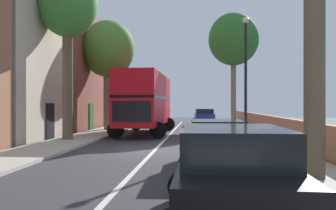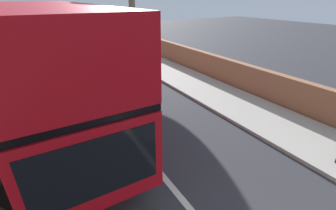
{
  "view_description": "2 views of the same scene",
  "coord_description": "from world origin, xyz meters",
  "px_view_note": "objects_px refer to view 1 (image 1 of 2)",
  "views": [
    {
      "loc": [
        1.93,
        -16.14,
        2.03
      ],
      "look_at": [
        0.22,
        4.47,
        2.0
      ],
      "focal_mm": 39.18,
      "sensor_mm": 36.0,
      "label": 1
    },
    {
      "loc": [
        -2.29,
        0.58,
        4.25
      ],
      "look_at": [
        1.24,
        6.46,
        1.02
      ],
      "focal_mm": 24.74,
      "sensor_mm": 36.0,
      "label": 2
    }
  ],
  "objects_px": {
    "street_tree_left_2": "(108,50)",
    "parked_car_black_right_0": "(233,170)",
    "lamppost_right": "(246,69)",
    "street_tree_right_3": "(233,40)",
    "street_tree_left_0": "(68,8)",
    "parked_car_blue_right_3": "(204,116)",
    "parked_car_black_right_2": "(216,140)",
    "double_decker_bus": "(145,100)"
  },
  "relations": [
    {
      "from": "street_tree_right_3",
      "to": "lamppost_right",
      "type": "height_order",
      "value": "street_tree_right_3"
    },
    {
      "from": "parked_car_black_right_0",
      "to": "street_tree_left_2",
      "type": "xyz_separation_m",
      "value": [
        -7.5,
        21.51,
        5.27
      ]
    },
    {
      "from": "street_tree_right_3",
      "to": "street_tree_left_2",
      "type": "bearing_deg",
      "value": -146.41
    },
    {
      "from": "double_decker_bus",
      "to": "parked_car_black_right_2",
      "type": "xyz_separation_m",
      "value": [
        4.2,
        -13.03,
        -1.46
      ]
    },
    {
      "from": "lamppost_right",
      "to": "double_decker_bus",
      "type": "bearing_deg",
      "value": 133.68
    },
    {
      "from": "street_tree_left_0",
      "to": "lamppost_right",
      "type": "xyz_separation_m",
      "value": [
        9.53,
        -0.92,
        -3.54
      ]
    },
    {
      "from": "parked_car_black_right_2",
      "to": "parked_car_blue_right_3",
      "type": "relative_size",
      "value": 1.06
    },
    {
      "from": "parked_car_black_right_2",
      "to": "street_tree_left_0",
      "type": "xyz_separation_m",
      "value": [
        -7.73,
        7.67,
        6.45
      ]
    },
    {
      "from": "double_decker_bus",
      "to": "parked_car_black_right_2",
      "type": "bearing_deg",
      "value": -72.13
    },
    {
      "from": "street_tree_left_0",
      "to": "street_tree_left_2",
      "type": "relative_size",
      "value": 1.11
    },
    {
      "from": "parked_car_blue_right_3",
      "to": "street_tree_right_3",
      "type": "bearing_deg",
      "value": -31.21
    },
    {
      "from": "double_decker_bus",
      "to": "street_tree_right_3",
      "type": "xyz_separation_m",
      "value": [
        6.88,
        9.49,
        5.69
      ]
    },
    {
      "from": "parked_car_black_right_2",
      "to": "parked_car_blue_right_3",
      "type": "height_order",
      "value": "parked_car_blue_right_3"
    },
    {
      "from": "street_tree_left_2",
      "to": "parked_car_black_right_0",
      "type": "bearing_deg",
      "value": -70.77
    },
    {
      "from": "street_tree_left_0",
      "to": "street_tree_left_2",
      "type": "bearing_deg",
      "value": 88.37
    },
    {
      "from": "street_tree_left_0",
      "to": "parked_car_blue_right_3",
      "type": "bearing_deg",
      "value": 64.85
    },
    {
      "from": "parked_car_black_right_0",
      "to": "street_tree_left_0",
      "type": "bearing_deg",
      "value": 119.95
    },
    {
      "from": "double_decker_bus",
      "to": "parked_car_black_right_2",
      "type": "distance_m",
      "value": 13.77
    },
    {
      "from": "parked_car_black_right_0",
      "to": "parked_car_blue_right_3",
      "type": "bearing_deg",
      "value": 90.0
    },
    {
      "from": "street_tree_right_3",
      "to": "lamppost_right",
      "type": "xyz_separation_m",
      "value": [
        -0.88,
        -15.77,
        -4.23
      ]
    },
    {
      "from": "parked_car_black_right_2",
      "to": "street_tree_left_0",
      "type": "bearing_deg",
      "value": 135.24
    },
    {
      "from": "parked_car_black_right_0",
      "to": "parked_car_black_right_2",
      "type": "height_order",
      "value": "parked_car_black_right_0"
    },
    {
      "from": "parked_car_blue_right_3",
      "to": "street_tree_left_0",
      "type": "height_order",
      "value": "street_tree_left_0"
    },
    {
      "from": "parked_car_blue_right_3",
      "to": "street_tree_left_2",
      "type": "distance_m",
      "value": 12.43
    },
    {
      "from": "lamppost_right",
      "to": "street_tree_right_3",
      "type": "bearing_deg",
      "value": 86.8
    },
    {
      "from": "street_tree_left_0",
      "to": "parked_car_black_right_2",
      "type": "bearing_deg",
      "value": -44.76
    },
    {
      "from": "lamppost_right",
      "to": "street_tree_left_0",
      "type": "bearing_deg",
      "value": 174.49
    },
    {
      "from": "lamppost_right",
      "to": "street_tree_left_2",
      "type": "bearing_deg",
      "value": 135.92
    },
    {
      "from": "parked_car_black_right_2",
      "to": "parked_car_black_right_0",
      "type": "bearing_deg",
      "value": -90.02
    },
    {
      "from": "double_decker_bus",
      "to": "parked_car_blue_right_3",
      "type": "bearing_deg",
      "value": 69.28
    },
    {
      "from": "street_tree_left_0",
      "to": "street_tree_left_2",
      "type": "distance_m",
      "value": 8.17
    },
    {
      "from": "parked_car_black_right_2",
      "to": "lamppost_right",
      "type": "bearing_deg",
      "value": 75.08
    },
    {
      "from": "street_tree_left_0",
      "to": "lamppost_right",
      "type": "height_order",
      "value": "street_tree_left_0"
    },
    {
      "from": "parked_car_black_right_0",
      "to": "double_decker_bus",
      "type": "bearing_deg",
      "value": 102.6
    },
    {
      "from": "street_tree_left_2",
      "to": "lamppost_right",
      "type": "relative_size",
      "value": 1.33
    },
    {
      "from": "lamppost_right",
      "to": "parked_car_black_right_2",
      "type": "bearing_deg",
      "value": -104.92
    },
    {
      "from": "street_tree_left_2",
      "to": "lamppost_right",
      "type": "bearing_deg",
      "value": -44.08
    },
    {
      "from": "street_tree_left_0",
      "to": "street_tree_left_2",
      "type": "height_order",
      "value": "street_tree_left_0"
    },
    {
      "from": "double_decker_bus",
      "to": "parked_car_blue_right_3",
      "type": "distance_m",
      "value": 11.97
    },
    {
      "from": "street_tree_right_3",
      "to": "double_decker_bus",
      "type": "bearing_deg",
      "value": -125.96
    },
    {
      "from": "parked_car_black_right_2",
      "to": "lamppost_right",
      "type": "relative_size",
      "value": 0.7
    },
    {
      "from": "street_tree_right_3",
      "to": "parked_car_blue_right_3",
      "type": "bearing_deg",
      "value": 148.79
    }
  ]
}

